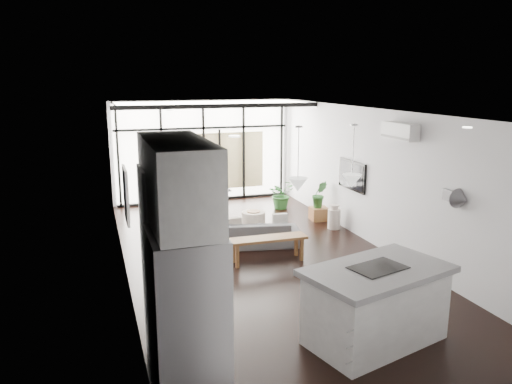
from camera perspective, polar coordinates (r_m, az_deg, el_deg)
floor at (r=9.66m, az=0.57°, el=-7.63°), size 5.00×10.00×0.00m
ceiling at (r=9.07m, az=0.60°, el=9.19°), size 5.00×10.00×0.00m
wall_left at (r=8.80m, az=-15.01°, el=-0.61°), size 0.02×10.00×2.80m
wall_right at (r=10.33m, az=13.82°, el=1.43°), size 0.02×10.00×2.80m
wall_back at (r=14.01m, az=-6.08°, el=4.68°), size 5.00×0.02×2.80m
wall_front at (r=5.02m, az=19.79°, el=-11.23°), size 5.00×0.02×2.80m
glazing at (r=13.90m, az=-5.97°, el=4.62°), size 5.00×0.20×2.80m
skylight at (r=12.91m, az=-5.26°, el=10.11°), size 4.70×1.90×0.06m
neighbour_building at (r=14.01m, az=-6.01°, el=3.44°), size 3.50×0.02×1.60m
island at (r=6.82m, az=13.53°, el=-12.43°), size 2.10×1.56×1.02m
cooktop at (r=6.62m, az=13.77°, el=-8.38°), size 0.80×0.63×0.01m
fridge at (r=5.37m, az=-7.80°, el=-14.32°), size 0.73×0.91×1.89m
appliance_column at (r=5.97m, az=-9.61°, el=-8.66°), size 0.63×0.66×2.42m
upper_cabinets at (r=5.23m, az=-8.98°, el=1.28°), size 0.62×1.75×0.86m
pendant_left at (r=6.57m, az=4.79°, el=0.84°), size 0.26×0.26×0.18m
pendant_right at (r=6.92m, az=10.90°, el=1.26°), size 0.26×0.26×0.18m
sofa at (r=10.28m, az=-0.04°, el=-4.30°), size 1.84×0.84×0.69m
console_bench at (r=9.44m, az=1.35°, el=-6.58°), size 1.49×0.40×0.48m
pouf at (r=11.34m, az=-0.30°, el=-3.33°), size 0.61×0.61×0.43m
crate at (r=12.27m, az=7.21°, el=-2.47°), size 0.45×0.45×0.31m
plant_tall at (r=13.21m, az=2.90°, el=-0.61°), size 0.93×0.97×0.60m
plant_crate at (r=12.20m, az=7.25°, el=-1.10°), size 0.51×0.73×0.30m
milk_can at (r=11.59m, az=8.92°, el=-2.79°), size 0.31×0.31×0.57m
bistro_set at (r=13.45m, az=-6.04°, el=-0.30°), size 1.48×0.88×0.66m
tv at (r=11.17m, az=10.92°, el=1.90°), size 0.05×1.10×0.65m
ac_unit at (r=9.45m, az=16.12°, el=6.71°), size 0.22×0.90×0.30m
framed_art at (r=8.28m, az=-14.64°, el=-0.35°), size 0.04×0.70×0.90m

